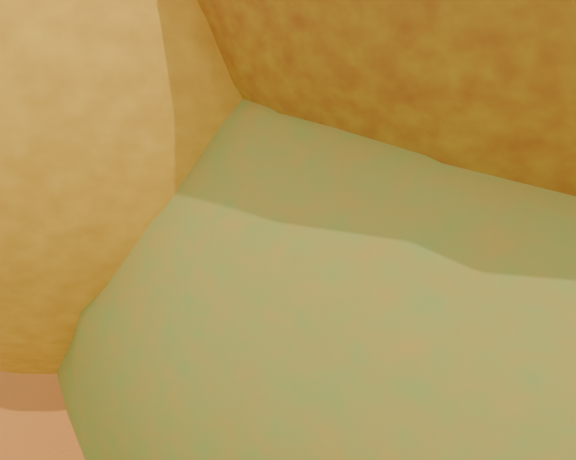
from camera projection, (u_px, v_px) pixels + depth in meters
road at (222, 228)px, 37.50m from camera, size 6.50×90.00×0.04m
centre_line at (222, 228)px, 37.49m from camera, size 0.12×90.00×0.01m
leaf_verge at (67, 244)px, 34.26m from camera, size 12.00×90.00×0.02m
leaf_drift at (172, 233)px, 36.39m from camera, size 0.90×90.00×0.01m
trees_left at (84, 69)px, 34.34m from camera, size 9.20×74.00×13.88m
trees_right at (317, 66)px, 39.34m from camera, size 9.30×74.20×13.96m
bollard_row at (289, 394)px, 17.89m from camera, size 0.11×23.51×0.52m
streetlamp_near at (448, 203)px, 22.47m from camera, size 2.45×0.18×8.00m
streetlamp_mid at (255, 141)px, 42.21m from camera, size 2.45×0.18×8.00m
streetlamp_far at (185, 118)px, 61.95m from camera, size 2.45×0.18×8.00m
bus at (277, 225)px, 31.76m from camera, size 2.75×11.56×3.04m
car_white at (173, 210)px, 39.38m from camera, size 2.49×4.10×1.31m
car_silver at (145, 181)px, 49.95m from camera, size 1.57×3.84×1.24m
car_dark at (135, 171)px, 54.10m from camera, size 2.06×4.81×1.38m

